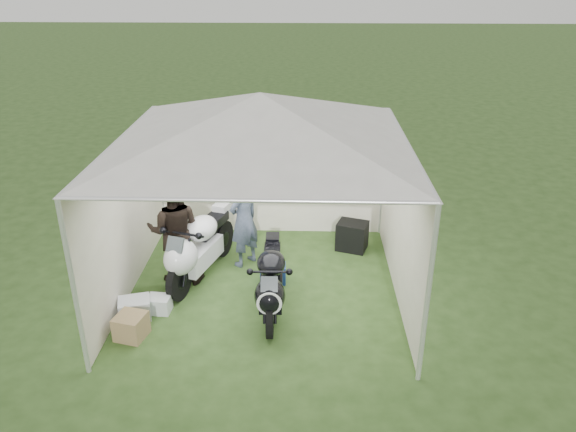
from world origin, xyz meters
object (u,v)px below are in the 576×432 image
paddock_stand (273,273)px  crate_2 (159,304)px  canopy_tent (261,123)px  person_dark_jacket (174,231)px  motorcycle_white (198,246)px  person_blue_jacket (244,220)px  motorcycle_black (271,282)px  crate_0 (135,308)px  equipment_box (352,236)px  crate_1 (131,326)px

paddock_stand → crate_2: (-1.58, -0.86, -0.03)m
canopy_tent → person_dark_jacket: 2.20m
motorcycle_white → person_dark_jacket: (-0.33, -0.04, 0.29)m
crate_2 → canopy_tent: bearing=26.5°
person_blue_jacket → paddock_stand: bearing=79.8°
canopy_tent → crate_2: bearing=-153.5°
motorcycle_black → crate_0: size_ratio=4.27×
motorcycle_black → equipment_box: bearing=55.6°
canopy_tent → motorcycle_black: canopy_tent is taller
person_blue_jacket → equipment_box: size_ratio=3.21×
motorcycle_white → equipment_box: (2.47, 1.08, -0.32)m
paddock_stand → person_dark_jacket: person_dark_jacket is taller
person_dark_jacket → crate_1: (-0.31, -1.49, -0.69)m
motorcycle_black → paddock_stand: (-0.02, 0.83, -0.36)m
crate_1 → crate_2: (0.22, 0.60, -0.05)m
motorcycle_black → crate_2: 1.65m
motorcycle_black → person_dark_jacket: person_dark_jacket is taller
crate_2 → motorcycle_black: bearing=1.1°
canopy_tent → crate_2: (-1.44, -0.72, -2.46)m
motorcycle_white → crate_2: (-0.41, -0.93, -0.45)m
canopy_tent → person_dark_jacket: bearing=173.0°
equipment_box → crate_1: 4.06m
crate_0 → motorcycle_black: bearing=5.6°
canopy_tent → motorcycle_black: size_ratio=3.08×
canopy_tent → paddock_stand: bearing=47.5°
equipment_box → motorcycle_black: bearing=-122.8°
crate_2 → motorcycle_white: bearing=66.1°
crate_1 → motorcycle_white: bearing=67.4°
motorcycle_black → crate_1: 1.96m
person_blue_jacket → crate_0: bearing=-2.0°
motorcycle_white → crate_0: (-0.72, -1.09, -0.42)m
paddock_stand → equipment_box: (1.30, 1.15, 0.10)m
motorcycle_white → person_dark_jacket: size_ratio=1.18×
motorcycle_black → motorcycle_white: bearing=141.3°
equipment_box → motorcycle_white: bearing=-156.3°
canopy_tent → motorcycle_white: bearing=168.5°
canopy_tent → person_blue_jacket: size_ratio=3.55×
motorcycle_white → motorcycle_black: 1.49m
paddock_stand → crate_2: paddock_stand is taller
equipment_box → crate_0: size_ratio=1.16×
person_dark_jacket → crate_1: 1.67m
motorcycle_white → paddock_stand: bearing=14.0°
canopy_tent → crate_2: 2.94m
canopy_tent → equipment_box: (1.44, 1.29, -2.33)m
crate_0 → crate_2: crate_0 is taller
paddock_stand → person_blue_jacket: bearing=130.8°
person_dark_jacket → crate_2: person_dark_jacket is taller
crate_1 → crate_0: bearing=100.3°
motorcycle_black → crate_0: motorcycle_black is taller
crate_0 → crate_1: size_ratio=1.16×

